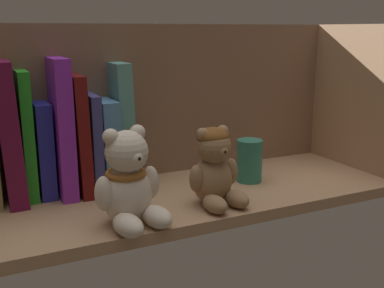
# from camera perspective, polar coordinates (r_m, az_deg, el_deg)

# --- Properties ---
(shelf_board) EXTENTS (0.81, 0.26, 0.02)m
(shelf_board) POSITION_cam_1_polar(r_m,az_deg,el_deg) (0.85, -1.60, -6.86)
(shelf_board) COLOR #A87F5B
(shelf_board) RESTS_ON ground
(shelf_back_panel) EXTENTS (0.84, 0.01, 0.32)m
(shelf_back_panel) POSITION_cam_1_polar(r_m,az_deg,el_deg) (0.93, -5.12, 4.57)
(shelf_back_panel) COLOR #815E47
(shelf_back_panel) RESTS_ON ground
(shelf_side_panel_right) EXTENTS (0.02, 0.29, 0.32)m
(shelf_side_panel_right) POSITION_cam_1_polar(r_m,az_deg,el_deg) (1.04, 19.72, 4.82)
(shelf_side_panel_right) COLOR #A87F5B
(shelf_side_panel_right) RESTS_ON ground
(book_4) EXTENTS (0.04, 0.14, 0.24)m
(book_4) POSITION_cam_1_polar(r_m,az_deg,el_deg) (0.85, -21.70, 1.40)
(book_4) COLOR #590F33
(book_4) RESTS_ON shelf_board
(book_5) EXTENTS (0.02, 0.10, 0.22)m
(book_5) POSITION_cam_1_polar(r_m,az_deg,el_deg) (0.85, -19.70, 1.04)
(book_5) COLOR #22921F
(book_5) RESTS_ON shelf_board
(book_6) EXTENTS (0.03, 0.09, 0.17)m
(book_6) POSITION_cam_1_polar(r_m,az_deg,el_deg) (0.86, -17.79, -0.58)
(book_6) COLOR navy
(book_6) RESTS_ON shelf_board
(book_7) EXTENTS (0.03, 0.14, 0.24)m
(book_7) POSITION_cam_1_polar(r_m,az_deg,el_deg) (0.86, -15.92, 2.09)
(book_7) COLOR purple
(book_7) RESTS_ON shelf_board
(book_8) EXTENTS (0.03, 0.15, 0.21)m
(book_8) POSITION_cam_1_polar(r_m,az_deg,el_deg) (0.87, -14.02, 1.32)
(book_8) COLOR #5D1010
(book_8) RESTS_ON shelf_board
(book_9) EXTENTS (0.02, 0.14, 0.18)m
(book_9) POSITION_cam_1_polar(r_m,az_deg,el_deg) (0.88, -12.45, 0.36)
(book_9) COLOR navy
(book_9) RESTS_ON shelf_board
(book_10) EXTENTS (0.03, 0.12, 0.17)m
(book_10) POSITION_cam_1_polar(r_m,az_deg,el_deg) (0.88, -10.64, 0.15)
(book_10) COLOR #4E86BA
(book_10) RESTS_ON shelf_board
(book_11) EXTENTS (0.04, 0.09, 0.23)m
(book_11) POSITION_cam_1_polar(r_m,az_deg,el_deg) (0.89, -8.66, 2.40)
(book_11) COLOR #599A92
(book_11) RESTS_ON shelf_board
(teddy_bear_larger) EXTENTS (0.11, 0.12, 0.15)m
(teddy_bear_larger) POSITION_cam_1_polar(r_m,az_deg,el_deg) (0.71, -7.76, -4.86)
(teddy_bear_larger) COLOR beige
(teddy_bear_larger) RESTS_ON shelf_board
(teddy_bear_smaller) EXTENTS (0.10, 0.10, 0.13)m
(teddy_bear_smaller) POSITION_cam_1_polar(r_m,az_deg,el_deg) (0.78, 2.78, -2.97)
(teddy_bear_smaller) COLOR #93704C
(teddy_bear_smaller) RESTS_ON shelf_board
(pillar_candle) EXTENTS (0.05, 0.05, 0.08)m
(pillar_candle) POSITION_cam_1_polar(r_m,az_deg,el_deg) (0.91, 7.04, -2.03)
(pillar_candle) COLOR #2D7A66
(pillar_candle) RESTS_ON shelf_board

